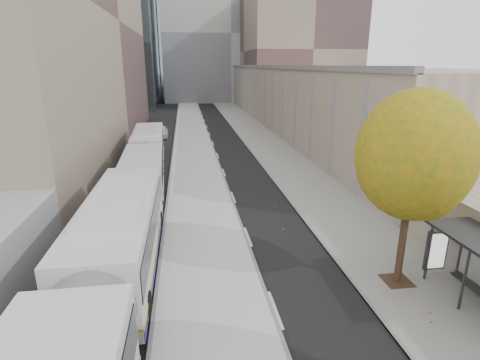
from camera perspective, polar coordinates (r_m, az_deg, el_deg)
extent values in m
cube|color=#BABABA|center=(35.14, -6.94, 3.33)|extent=(4.25, 150.00, 0.15)
cube|color=gray|center=(36.20, 5.84, 3.72)|extent=(4.75, 150.00, 0.08)
cube|color=gray|center=(66.39, 9.59, 13.13)|extent=(18.00, 92.00, 8.00)
cube|color=#A4A098|center=(95.95, -2.06, 21.10)|extent=(30.00, 18.00, 30.00)
cylinder|color=#2D2016|center=(16.08, 23.44, -8.99)|extent=(0.28, 0.28, 3.24)
sphere|color=#335F17|center=(14.95, 25.04, 3.42)|extent=(4.20, 4.20, 4.20)
cube|color=silver|center=(12.96, -20.43, -15.89)|extent=(2.71, 18.75, 3.12)
cube|color=black|center=(12.67, -20.71, -13.70)|extent=(2.77, 18.00, 1.08)
cube|color=silver|center=(30.60, -13.99, 3.50)|extent=(3.31, 17.34, 2.87)
cube|color=black|center=(30.49, -14.06, 4.46)|extent=(3.34, 16.66, 1.00)
cube|color=#146F4F|center=(22.49, -15.88, -2.45)|extent=(1.82, 0.15, 1.11)
imported|color=silver|center=(46.28, -12.00, 7.21)|extent=(1.70, 4.09, 1.39)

